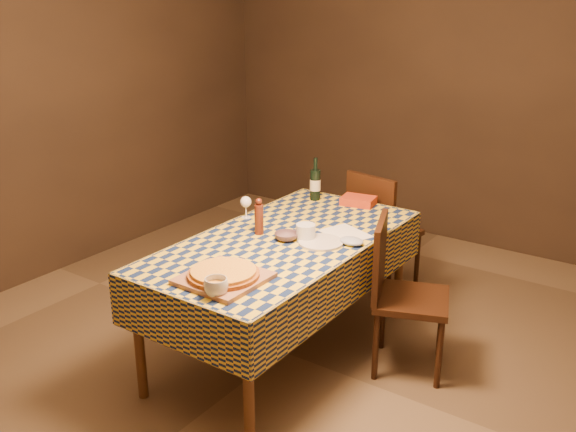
{
  "coord_description": "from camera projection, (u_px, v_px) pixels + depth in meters",
  "views": [
    {
      "loc": [
        2.04,
        -2.89,
        2.17
      ],
      "look_at": [
        0.0,
        0.05,
        0.9
      ],
      "focal_mm": 40.0,
      "sensor_mm": 36.0,
      "label": 1
    }
  ],
  "objects": [
    {
      "name": "room",
      "position": [
        283.0,
        143.0,
        3.6
      ],
      "size": [
        5.0,
        5.1,
        2.7
      ],
      "color": "brown",
      "rests_on": "ground"
    },
    {
      "name": "dining_table",
      "position": [
        283.0,
        251.0,
        3.82
      ],
      "size": [
        0.94,
        1.84,
        0.77
      ],
      "color": "brown",
      "rests_on": "ground"
    },
    {
      "name": "cutting_board",
      "position": [
        224.0,
        278.0,
        3.25
      ],
      "size": [
        0.4,
        0.4,
        0.02
      ],
      "primitive_type": "cube",
      "rotation": [
        0.0,
        0.0,
        -0.01
      ],
      "color": "#9A6548",
      "rests_on": "dining_table"
    },
    {
      "name": "pizza",
      "position": [
        224.0,
        273.0,
        3.24
      ],
      "size": [
        0.47,
        0.47,
        0.04
      ],
      "color": "#924C18",
      "rests_on": "cutting_board"
    },
    {
      "name": "pepper_mill",
      "position": [
        259.0,
        217.0,
        3.84
      ],
      "size": [
        0.06,
        0.06,
        0.23
      ],
      "color": "#471B10",
      "rests_on": "dining_table"
    },
    {
      "name": "bowl",
      "position": [
        286.0,
        236.0,
        3.78
      ],
      "size": [
        0.18,
        0.18,
        0.04
      ],
      "primitive_type": "imported",
      "rotation": [
        0.0,
        0.0,
        0.33
      ],
      "color": "#5B434C",
      "rests_on": "dining_table"
    },
    {
      "name": "wine_glass",
      "position": [
        246.0,
        203.0,
        4.12
      ],
      "size": [
        0.08,
        0.08,
        0.14
      ],
      "color": "white",
      "rests_on": "dining_table"
    },
    {
      "name": "wine_bottle",
      "position": [
        315.0,
        184.0,
        4.48
      ],
      "size": [
        0.1,
        0.1,
        0.3
      ],
      "color": "black",
      "rests_on": "dining_table"
    },
    {
      "name": "deli_tub",
      "position": [
        306.0,
        232.0,
        3.77
      ],
      "size": [
        0.15,
        0.15,
        0.1
      ],
      "primitive_type": "cylinder",
      "rotation": [
        0.0,
        0.0,
        -0.41
      ],
      "color": "silver",
      "rests_on": "dining_table"
    },
    {
      "name": "takeout_container",
      "position": [
        358.0,
        201.0,
        4.4
      ],
      "size": [
        0.25,
        0.19,
        0.06
      ],
      "primitive_type": "cube",
      "rotation": [
        0.0,
        0.0,
        0.17
      ],
      "color": "#B23517",
      "rests_on": "dining_table"
    },
    {
      "name": "white_plate",
      "position": [
        321.0,
        242.0,
        3.73
      ],
      "size": [
        0.26,
        0.26,
        0.02
      ],
      "primitive_type": "cylinder",
      "rotation": [
        0.0,
        0.0,
        0.01
      ],
      "color": "silver",
      "rests_on": "dining_table"
    },
    {
      "name": "tumbler",
      "position": [
        216.0,
        287.0,
        3.08
      ],
      "size": [
        0.14,
        0.14,
        0.09
      ],
      "primitive_type": "imported",
      "rotation": [
        0.0,
        0.0,
        -0.23
      ],
      "color": "silver",
      "rests_on": "dining_table"
    },
    {
      "name": "flour_patch",
      "position": [
        346.0,
        233.0,
        3.88
      ],
      "size": [
        0.34,
        0.3,
        0.0
      ],
      "primitive_type": "cube",
      "rotation": [
        0.0,
        0.0,
        -0.37
      ],
      "color": "white",
      "rests_on": "dining_table"
    },
    {
      "name": "flour_bag",
      "position": [
        352.0,
        241.0,
        3.71
      ],
      "size": [
        0.17,
        0.15,
        0.04
      ],
      "primitive_type": "ellipsoid",
      "rotation": [
        0.0,
        0.0,
        -0.34
      ],
      "color": "#98A7C3",
      "rests_on": "dining_table"
    },
    {
      "name": "chair_far",
      "position": [
        379.0,
        226.0,
        4.71
      ],
      "size": [
        0.49,
        0.49,
        0.93
      ],
      "color": "black",
      "rests_on": "ground"
    },
    {
      "name": "chair_right",
      "position": [
        398.0,
        287.0,
        3.75
      ],
      "size": [
        0.55,
        0.54,
        0.93
      ],
      "color": "black",
      "rests_on": "ground"
    }
  ]
}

